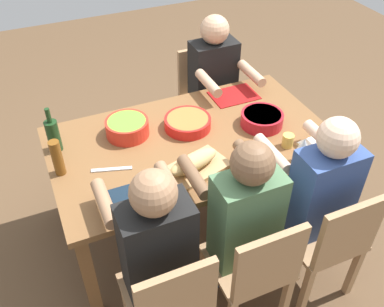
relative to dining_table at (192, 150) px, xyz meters
name	(u,v)px	position (x,y,z in m)	size (l,w,h in m)	color
ground_plane	(192,220)	(0.00, 0.00, -0.66)	(8.00, 8.00, 0.00)	brown
dining_table	(192,150)	(0.00, 0.00, 0.00)	(1.72, 1.01, 0.74)	brown
chair_far_center	(255,269)	(0.00, 0.83, -0.18)	(0.40, 0.40, 0.85)	#A87F56
diner_far_center	(242,216)	(0.00, 0.64, 0.04)	(0.41, 0.53, 1.20)	#2D2D38
chair_far_right	(170,302)	(0.47, 0.83, -0.18)	(0.40, 0.40, 0.85)	#A87F56
diner_far_right	(155,246)	(0.47, 0.64, 0.04)	(0.41, 0.53, 1.20)	#2D2D38
chair_near_left	(205,94)	(-0.47, -0.83, -0.18)	(0.40, 0.40, 0.85)	#A87F56
diner_near_left	(215,81)	(-0.47, -0.64, 0.04)	(0.41, 0.53, 1.20)	#2D2D38
chair_far_left	(330,240)	(-0.47, 0.83, -0.18)	(0.40, 0.40, 0.85)	#A87F56
diner_far_left	(317,191)	(-0.47, 0.64, 0.04)	(0.41, 0.53, 1.20)	#2D2D38
serving_bowl_salad	(127,127)	(0.35, -0.21, 0.14)	(0.27, 0.27, 0.10)	red
serving_bowl_pasta	(262,118)	(-0.47, 0.03, 0.13)	(0.27, 0.27, 0.09)	#B21923
serving_bowl_fruit	(188,122)	(-0.03, -0.13, 0.12)	(0.30, 0.30, 0.07)	red
cutting_board	(194,169)	(0.10, 0.26, 0.09)	(0.40, 0.22, 0.02)	tan
bread_loaf	(194,162)	(0.10, 0.26, 0.15)	(0.32, 0.11, 0.09)	tan
wine_bottle	(53,135)	(0.78, -0.24, 0.19)	(0.08, 0.08, 0.29)	#193819
beer_bottle	(57,158)	(0.79, -0.01, 0.19)	(0.06, 0.06, 0.22)	brown
wine_glass	(304,146)	(-0.49, 0.44, 0.20)	(0.08, 0.08, 0.17)	silver
placemat_far_right	(135,198)	(0.47, 0.35, 0.08)	(0.32, 0.23, 0.01)	#142333
placemat_near_left	(234,95)	(-0.47, -0.35, 0.08)	(0.32, 0.23, 0.01)	maroon
cup_far_left	(288,141)	(-0.50, 0.28, 0.12)	(0.07, 0.07, 0.08)	gold
fork_far_left	(268,159)	(-0.33, 0.35, 0.08)	(0.02, 0.17, 0.01)	silver
carving_knife	(112,169)	(0.53, 0.07, 0.08)	(0.23, 0.02, 0.01)	silver
napkin_stack	(313,146)	(-0.64, 0.36, 0.09)	(0.14, 0.14, 0.02)	white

